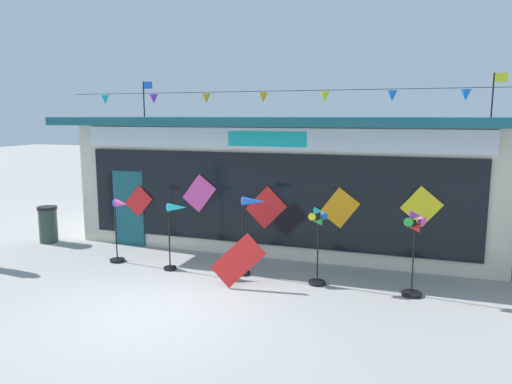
% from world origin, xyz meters
% --- Properties ---
extents(ground_plane, '(80.00, 80.00, 0.00)m').
position_xyz_m(ground_plane, '(0.00, 0.00, 0.00)').
color(ground_plane, '#9E9B99').
extents(kite_shop_building, '(11.10, 6.80, 4.53)m').
position_xyz_m(kite_shop_building, '(0.90, 6.52, 1.72)').
color(kite_shop_building, beige).
rests_on(kite_shop_building, ground_plane).
extents(wind_spinner_far_left, '(0.56, 0.35, 1.51)m').
position_xyz_m(wind_spinner_far_left, '(-2.28, 2.24, 0.91)').
color(wind_spinner_far_left, black).
rests_on(wind_spinner_far_left, ground_plane).
extents(wind_spinner_left, '(0.58, 0.30, 1.54)m').
position_xyz_m(wind_spinner_left, '(-0.76, 2.11, 1.07)').
color(wind_spinner_left, black).
rests_on(wind_spinner_left, ground_plane).
extents(wind_spinner_center_left, '(0.67, 0.31, 1.73)m').
position_xyz_m(wind_spinner_center_left, '(0.96, 2.33, 1.24)').
color(wind_spinner_center_left, black).
rests_on(wind_spinner_center_left, ground_plane).
extents(wind_spinner_center_right, '(0.37, 0.35, 1.62)m').
position_xyz_m(wind_spinner_center_right, '(2.44, 2.21, 0.97)').
color(wind_spinner_center_right, black).
rests_on(wind_spinner_center_right, ground_plane).
extents(wind_spinner_right, '(0.41, 0.39, 1.68)m').
position_xyz_m(wind_spinner_right, '(4.30, 2.17, 1.05)').
color(wind_spinner_right, black).
rests_on(wind_spinner_right, ground_plane).
extents(trash_bin, '(0.52, 0.52, 1.00)m').
position_xyz_m(trash_bin, '(-5.22, 3.16, 0.50)').
color(trash_bin, '#2D4238').
rests_on(trash_bin, ground_plane).
extents(display_kite_on_ground, '(1.11, 0.30, 1.11)m').
position_xyz_m(display_kite_on_ground, '(0.96, 1.56, 0.55)').
color(display_kite_on_ground, red).
rests_on(display_kite_on_ground, ground_plane).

